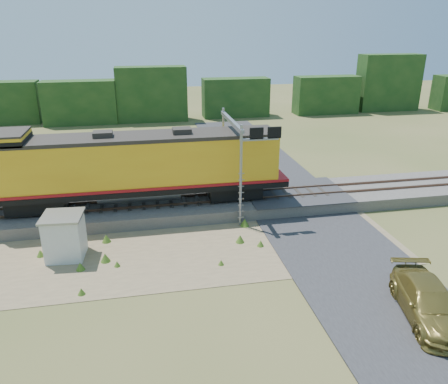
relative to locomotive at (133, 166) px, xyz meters
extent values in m
plane|color=#475123|center=(4.11, -6.00, -3.45)|extent=(140.00, 140.00, 0.00)
cube|color=slate|center=(4.11, 0.00, -3.05)|extent=(70.00, 5.00, 0.80)
cube|color=brown|center=(4.11, -0.72, -2.57)|extent=(70.00, 0.10, 0.16)
cube|color=brown|center=(4.11, 0.72, -2.57)|extent=(70.00, 0.10, 0.16)
cube|color=#8C7754|center=(2.11, -5.50, -3.43)|extent=(26.00, 8.00, 0.03)
cube|color=#38383A|center=(11.11, 0.00, -2.62)|extent=(7.00, 5.20, 0.06)
cube|color=#38383A|center=(11.11, 16.00, -3.41)|extent=(7.00, 24.00, 0.08)
cube|color=#163914|center=(4.11, 32.00, -0.20)|extent=(36.00, 3.00, 6.50)
cube|color=#163914|center=(44.11, 32.00, -0.45)|extent=(50.00, 3.00, 6.00)
cube|color=black|center=(-6.07, 0.00, -2.05)|extent=(3.52, 2.25, 0.88)
cube|color=black|center=(6.64, 0.00, -2.05)|extent=(3.52, 2.25, 0.88)
cube|color=black|center=(0.28, 0.00, -1.43)|extent=(19.56, 2.93, 0.35)
cylinder|color=gray|center=(0.28, 0.00, -1.90)|extent=(5.38, 1.17, 1.17)
cube|color=gold|center=(0.28, 0.00, 0.26)|extent=(18.09, 2.84, 3.03)
cube|color=maroon|center=(0.28, 0.00, -1.14)|extent=(19.56, 2.98, 0.18)
cube|color=#28231E|center=(0.28, 0.00, 1.89)|extent=(18.09, 2.88, 0.23)
cube|color=gold|center=(-7.34, 0.00, 2.12)|extent=(2.54, 2.84, 0.68)
cube|color=#28231E|center=(-7.34, 0.00, 2.50)|extent=(2.54, 2.88, 0.12)
cube|color=black|center=(-7.34, 0.00, 2.07)|extent=(2.59, 2.88, 0.34)
cube|color=#28231E|center=(-1.67, 0.00, 2.12)|extent=(1.17, 0.98, 0.44)
cube|color=#28231E|center=(3.22, 0.00, 2.12)|extent=(1.17, 0.98, 0.44)
cube|color=silver|center=(-3.79, -4.94, -2.26)|extent=(2.05, 2.05, 2.39)
cube|color=gray|center=(-3.79, -4.94, -1.01)|extent=(2.26, 2.26, 0.11)
cylinder|color=gray|center=(6.46, -2.80, -0.22)|extent=(0.17, 0.17, 6.46)
cylinder|color=gray|center=(6.46, 2.80, -0.22)|extent=(0.17, 0.17, 6.46)
cube|color=gray|center=(6.46, 0.00, 2.64)|extent=(0.23, 6.20, 0.23)
cube|color=gray|center=(7.57, -2.80, 2.09)|extent=(2.40, 0.14, 0.14)
cube|color=black|center=(7.38, -2.80, 2.46)|extent=(0.83, 0.14, 0.69)
cube|color=black|center=(8.49, -2.80, 2.46)|extent=(0.83, 0.14, 0.69)
imported|color=olive|center=(12.30, -13.53, -2.68)|extent=(3.31, 5.63, 1.53)
camera|label=1|loc=(0.61, -27.34, 8.49)|focal=35.00mm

